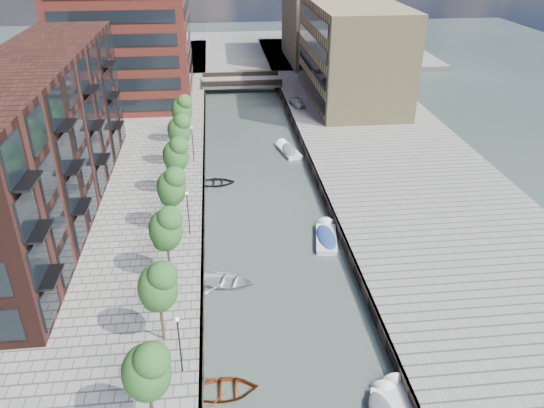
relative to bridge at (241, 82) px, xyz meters
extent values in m
plane|color=#38473F|center=(0.00, -32.00, -1.39)|extent=(300.00, 300.00, 0.00)
cube|color=gray|center=(16.00, -32.00, -0.89)|extent=(20.00, 140.00, 1.00)
cube|color=#332823|center=(-6.10, -32.00, -0.89)|extent=(0.25, 140.00, 1.00)
cube|color=#332823|center=(6.10, -32.00, -0.89)|extent=(0.25, 140.00, 1.00)
cube|color=gray|center=(0.00, 28.00, -0.89)|extent=(80.00, 40.00, 1.00)
cube|color=black|center=(-20.00, -42.00, 6.61)|extent=(8.00, 38.00, 14.00)
cube|color=#9E8C61|center=(16.00, -10.00, 6.61)|extent=(12.00, 25.00, 14.00)
cube|color=#9E8C61|center=(16.00, 16.00, 7.61)|extent=(12.00, 20.00, 16.00)
cube|color=gray|center=(0.00, 0.00, -0.09)|extent=(13.00, 6.00, 0.60)
cube|color=#332823|center=(0.00, -2.80, 0.51)|extent=(13.00, 0.40, 0.80)
cube|color=#332823|center=(0.00, 2.80, 0.51)|extent=(13.00, 0.40, 0.80)
cylinder|color=#382619|center=(-8.50, -68.00, 1.21)|extent=(0.20, 0.20, 3.20)
ellipsoid|color=#20541F|center=(-8.50, -68.00, 3.93)|extent=(2.50, 2.50, 3.25)
cylinder|color=#382619|center=(-8.50, -61.00, 1.21)|extent=(0.20, 0.20, 3.20)
ellipsoid|color=#20541F|center=(-8.50, -61.00, 3.93)|extent=(2.50, 2.50, 3.25)
cylinder|color=#382619|center=(-8.50, -54.00, 1.21)|extent=(0.20, 0.20, 3.20)
ellipsoid|color=#20541F|center=(-8.50, -54.00, 3.93)|extent=(2.50, 2.50, 3.25)
cylinder|color=#382619|center=(-8.50, -47.00, 1.21)|extent=(0.20, 0.20, 3.20)
ellipsoid|color=#20541F|center=(-8.50, -47.00, 3.93)|extent=(2.50, 2.50, 3.25)
cylinder|color=#382619|center=(-8.50, -40.00, 1.21)|extent=(0.20, 0.20, 3.20)
ellipsoid|color=#20541F|center=(-8.50, -40.00, 3.93)|extent=(2.50, 2.50, 3.25)
cylinder|color=#382619|center=(-8.50, -33.00, 1.21)|extent=(0.20, 0.20, 3.20)
ellipsoid|color=#20541F|center=(-8.50, -33.00, 3.93)|extent=(2.50, 2.50, 3.25)
cylinder|color=#382619|center=(-8.50, -26.00, 1.21)|extent=(0.20, 0.20, 3.20)
ellipsoid|color=#20541F|center=(-8.50, -26.00, 3.93)|extent=(2.50, 2.50, 3.25)
cylinder|color=black|center=(-7.20, -64.00, 1.61)|extent=(0.10, 0.10, 4.00)
sphere|color=#FFF2CC|center=(-7.20, -64.00, 3.61)|extent=(0.24, 0.24, 0.24)
cylinder|color=black|center=(-7.20, -48.00, 1.61)|extent=(0.10, 0.10, 4.00)
sphere|color=#FFF2CC|center=(-7.20, -48.00, 3.61)|extent=(0.24, 0.24, 0.24)
cylinder|color=black|center=(-7.20, -32.00, 1.61)|extent=(0.10, 0.10, 4.00)
sphere|color=#FFF2CC|center=(-7.20, -32.00, 3.61)|extent=(0.24, 0.24, 0.24)
imported|color=maroon|center=(-4.70, -65.03, -1.39)|extent=(4.18, 3.01, 0.86)
imported|color=silver|center=(-4.29, -54.18, -1.39)|extent=(5.14, 4.20, 0.93)
imported|color=black|center=(-4.79, -36.16, -1.39)|extent=(4.10, 2.96, 0.84)
cone|color=white|center=(4.76, -66.24, -1.30)|extent=(1.70, 1.25, 1.52)
cone|color=silver|center=(5.63, -65.79, -1.30)|extent=(1.63, 0.99, 1.55)
cube|color=white|center=(4.72, -48.86, -1.34)|extent=(2.46, 4.82, 0.65)
cube|color=white|center=(4.72, -48.86, -0.99)|extent=(2.55, 4.93, 0.10)
cone|color=white|center=(5.11, -46.60, -1.29)|extent=(1.83, 1.17, 1.70)
ellipsoid|color=navy|center=(4.72, -48.86, -0.94)|extent=(2.29, 4.41, 0.56)
cube|color=white|center=(4.18, -28.39, -1.34)|extent=(2.62, 4.76, 0.64)
cube|color=white|center=(4.18, -28.39, -1.00)|extent=(2.72, 4.87, 0.10)
cone|color=white|center=(3.68, -26.19, -1.29)|extent=(1.82, 1.23, 1.66)
ellipsoid|color=#5C5E64|center=(4.18, -28.39, -0.95)|extent=(2.44, 4.35, 0.55)
imported|color=silver|center=(7.50, -13.03, 0.23)|extent=(2.20, 3.86, 1.24)
camera|label=1|loc=(-4.33, -87.99, 23.66)|focal=35.00mm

